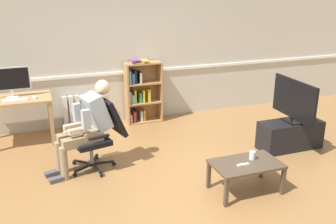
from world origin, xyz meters
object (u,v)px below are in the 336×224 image
object	(u,v)px
imac_monitor	(10,80)
spare_remote	(243,165)
bookshelf	(141,92)
office_chair	(101,131)
coffee_table	(246,166)
tv_stand	(290,135)
computer_desk	(14,105)
keyboard	(15,100)
drinking_glass	(252,155)
computer_mouse	(34,97)
radiator	(84,111)
tv_screen	(294,100)
person_seated	(86,125)

from	to	relation	value
imac_monitor	spare_remote	distance (m)	3.77
imac_monitor	bookshelf	world-z (taller)	imac_monitor
office_chair	coffee_table	world-z (taller)	office_chair
office_chair	tv_stand	world-z (taller)	office_chair
computer_desk	coffee_table	xyz separation A→B (m)	(2.65, -2.55, -0.31)
imac_monitor	keyboard	xyz separation A→B (m)	(0.05, -0.22, -0.27)
coffee_table	spare_remote	world-z (taller)	spare_remote
keyboard	drinking_glass	bearing A→B (deg)	-40.73
office_chair	computer_mouse	bearing A→B (deg)	-157.71
bookshelf	imac_monitor	bearing A→B (deg)	-174.39
computer_desk	office_chair	world-z (taller)	office_chair
drinking_glass	spare_remote	distance (m)	0.23
office_chair	drinking_glass	distance (m)	2.06
tv_stand	coffee_table	bearing A→B (deg)	-146.43
bookshelf	drinking_glass	size ratio (longest dim) A/B	11.72
bookshelf	radiator	bearing A→B (deg)	174.41
office_chair	tv_screen	distance (m)	2.90
bookshelf	person_seated	size ratio (longest dim) A/B	0.96
bookshelf	tv_stand	bearing A→B (deg)	-46.90
keyboard	tv_stand	distance (m)	4.26
office_chair	spare_remote	bearing A→B (deg)	34.42
tv_screen	spare_remote	world-z (taller)	tv_screen
office_chair	drinking_glass	size ratio (longest dim) A/B	9.57
office_chair	bookshelf	bearing A→B (deg)	133.35
drinking_glass	tv_stand	bearing A→B (deg)	34.05
computer_desk	bookshelf	world-z (taller)	bookshelf
computer_desk	office_chair	xyz separation A→B (m)	(1.12, -1.26, -0.12)
computer_mouse	spare_remote	size ratio (longest dim) A/B	0.67
radiator	computer_mouse	bearing A→B (deg)	-147.67
keyboard	computer_desk	bearing A→B (deg)	107.21
computer_desk	spare_remote	world-z (taller)	computer_desk
drinking_glass	coffee_table	bearing A→B (deg)	-151.60
radiator	drinking_glass	size ratio (longest dim) A/B	7.19
keyboard	spare_remote	world-z (taller)	keyboard
imac_monitor	radiator	distance (m)	1.38
coffee_table	spare_remote	distance (m)	0.10
keyboard	person_seated	distance (m)	1.47
bookshelf	tv_stand	world-z (taller)	bookshelf
radiator	office_chair	size ratio (longest dim) A/B	0.75
computer_mouse	office_chair	xyz separation A→B (m)	(0.80, -1.14, -0.25)
drinking_glass	office_chair	bearing A→B (deg)	143.28
office_chair	person_seated	xyz separation A→B (m)	(-0.19, -0.04, 0.13)
imac_monitor	person_seated	xyz separation A→B (m)	(0.94, -1.38, -0.38)
person_seated	bookshelf	bearing A→B (deg)	129.56
spare_remote	office_chair	bearing A→B (deg)	-131.03
computer_mouse	radiator	distance (m)	1.07
coffee_table	imac_monitor	bearing A→B (deg)	135.27
radiator	tv_stand	size ratio (longest dim) A/B	0.74
imac_monitor	office_chair	xyz separation A→B (m)	(1.13, -1.34, -0.51)
keyboard	spare_remote	distance (m)	3.55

